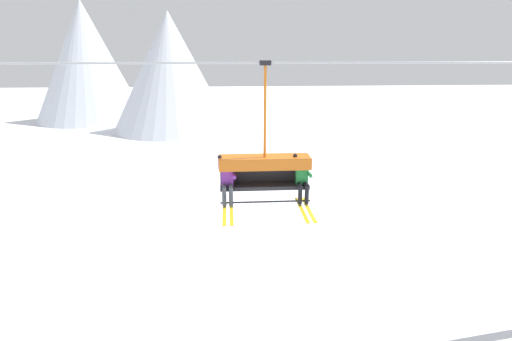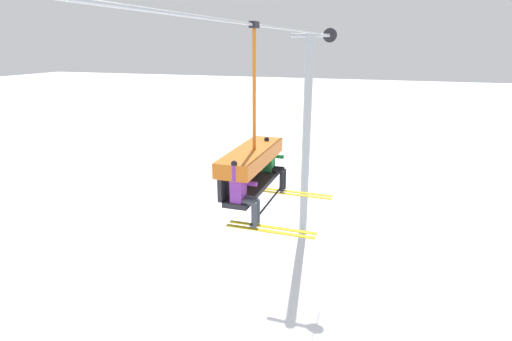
# 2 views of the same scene
# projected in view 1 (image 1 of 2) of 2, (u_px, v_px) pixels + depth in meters

# --- Properties ---
(mountain_peak_west) EXTENTS (14.26, 14.26, 15.67)m
(mountain_peak_west) POSITION_uv_depth(u_px,v_px,m) (87.00, 62.00, 53.58)
(mountain_peak_west) COLOR silver
(mountain_peak_west) RESTS_ON ground_plane
(mountain_peak_central) EXTENTS (14.07, 14.07, 13.66)m
(mountain_peak_central) POSITION_uv_depth(u_px,v_px,m) (171.00, 72.00, 46.87)
(mountain_peak_central) COLOR silver
(mountain_peak_central) RESTS_ON ground_plane
(lift_cable) EXTENTS (20.72, 0.05, 0.05)m
(lift_cable) POSITION_uv_depth(u_px,v_px,m) (275.00, 63.00, 9.78)
(lift_cable) COLOR #9EA3A8
(chairlift_chair) EXTENTS (2.41, 0.74, 3.60)m
(chairlift_chair) POSITION_uv_depth(u_px,v_px,m) (264.00, 166.00, 10.60)
(chairlift_chair) COLOR #232328
(skier_purple) EXTENTS (0.48, 1.70, 1.34)m
(skier_purple) POSITION_uv_depth(u_px,v_px,m) (227.00, 180.00, 10.41)
(skier_purple) COLOR purple
(skier_green) EXTENTS (0.48, 1.70, 1.34)m
(skier_green) POSITION_uv_depth(u_px,v_px,m) (302.00, 178.00, 10.55)
(skier_green) COLOR #23843D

